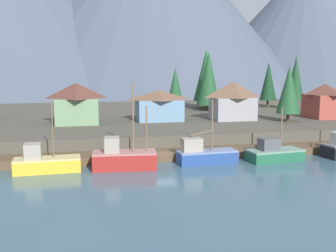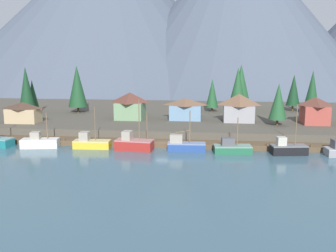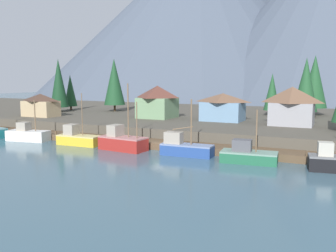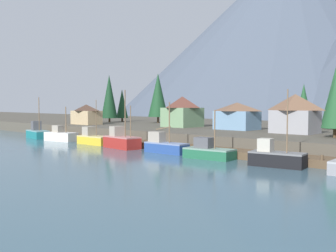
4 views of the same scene
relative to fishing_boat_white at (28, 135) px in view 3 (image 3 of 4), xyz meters
name	(u,v)px [view 3 (image 3 of 4)]	position (x,y,z in m)	size (l,w,h in m)	color
ground_plane	(207,135)	(24.05, 22.12, -1.56)	(400.00, 400.00, 1.00)	#3D5B6B
dock	(166,145)	(24.05, 4.11, -0.56)	(80.00, 4.00, 1.60)	brown
shoreline_bank	(226,120)	(24.05, 34.12, 0.19)	(400.00, 56.00, 2.50)	#4C473D
mountain_west_peak	(198,20)	(-27.35, 148.60, 41.74)	(179.30, 179.30, 85.60)	#475160
fishing_boat_white	(28,135)	(0.00, 0.00, 0.00)	(7.46, 3.90, 6.87)	silver
fishing_boat_yellow	(78,138)	(10.21, 0.58, 0.01)	(7.19, 2.80, 8.19)	gold
fishing_boat_red	(122,142)	(18.75, 0.16, 0.19)	(7.35, 3.63, 9.73)	maroon
fishing_boat_blue	(185,148)	(28.54, 0.60, 0.03)	(7.21, 2.76, 7.71)	navy
fishing_boat_green	(248,155)	(37.31, 0.12, -0.10)	(7.15, 3.65, 6.63)	#1E5B3D
house_grey	(292,106)	(39.78, 20.30, 4.80)	(7.37, 5.42, 6.58)	gray
house_blue	(223,107)	(27.15, 21.88, 4.09)	(7.90, 5.72, 5.19)	#6689A8
house_green	(157,101)	(13.54, 21.36, 4.77)	(6.95, 7.13, 6.52)	#6B8E66
house_tan	(41,105)	(-9.92, 13.05, 3.88)	(7.62, 4.42, 4.78)	tan
conifer_mid_left	(314,82)	(41.63, 41.34, 8.74)	(5.60, 5.60, 12.99)	#4C3823
conifer_mid_right	(59,83)	(-14.01, 23.17, 8.31)	(4.28, 4.28, 12.60)	#4C3823
conifer_back_left	(272,92)	(33.50, 36.80, 6.52)	(3.45, 3.45, 9.08)	#4C3823
conifer_centre	(306,85)	(40.40, 35.82, 8.14)	(4.94, 4.94, 12.22)	#4C3823
conifer_far_left	(114,82)	(-3.15, 30.58, 8.62)	(5.13, 5.13, 12.80)	#4C3823
conifer_far_right	(70,91)	(-15.02, 28.37, 6.38)	(3.26, 3.26, 8.92)	#4C3823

